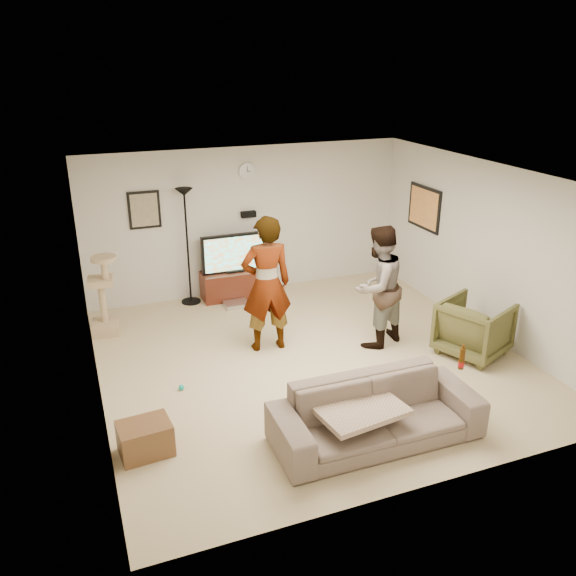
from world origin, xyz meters
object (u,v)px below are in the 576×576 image
object	(u,v)px
tv	(234,253)
sofa	(376,413)
tv_stand	(235,284)
armchair	(474,328)
side_table	(145,439)
cat_tree	(102,295)
person_left	(266,284)
beer_bottle	(462,359)
floor_lamp	(188,247)
person_right	(378,287)

from	to	relation	value
tv	sofa	distance (m)	4.44
tv_stand	tv	xyz separation A→B (m)	(0.00, 0.00, 0.56)
armchair	side_table	distance (m)	4.60
cat_tree	side_table	world-z (taller)	cat_tree
person_left	armchair	distance (m)	2.91
tv	armchair	size ratio (longest dim) A/B	1.28
tv_stand	armchair	xyz separation A→B (m)	(2.49, -3.16, 0.15)
tv_stand	armchair	bearing A→B (deg)	-51.80
beer_bottle	armchair	size ratio (longest dim) A/B	0.29
tv_stand	tv	bearing A→B (deg)	0.00
tv	sofa	xyz separation A→B (m)	(0.28, -4.41, -0.46)
tv	cat_tree	distance (m)	2.30
cat_tree	sofa	world-z (taller)	cat_tree
cat_tree	beer_bottle	size ratio (longest dim) A/B	4.88
person_left	tv_stand	bearing A→B (deg)	-89.49
sofa	armchair	bearing A→B (deg)	30.16
floor_lamp	person_right	bearing A→B (deg)	-48.87
person_right	side_table	bearing A→B (deg)	-0.10
person_right	side_table	world-z (taller)	person_right
person_right	side_table	xyz separation A→B (m)	(-3.45, -1.36, -0.70)
tv_stand	side_table	size ratio (longest dim) A/B	2.11
sofa	tv	bearing A→B (deg)	94.36
cat_tree	person_right	distance (m)	3.99
tv_stand	cat_tree	world-z (taller)	cat_tree
tv	armchair	xyz separation A→B (m)	(2.49, -3.16, -0.40)
floor_lamp	tv	bearing A→B (deg)	-3.40
tv	floor_lamp	world-z (taller)	floor_lamp
tv_stand	armchair	size ratio (longest dim) A/B	1.32
floor_lamp	beer_bottle	distance (m)	4.92
cat_tree	beer_bottle	bearing A→B (deg)	-46.82
person_left	side_table	world-z (taller)	person_left
person_right	sofa	size ratio (longest dim) A/B	0.78
tv_stand	floor_lamp	distance (m)	1.05
tv	side_table	xyz separation A→B (m)	(-2.07, -3.76, -0.62)
tv_stand	beer_bottle	bearing A→B (deg)	-73.41
cat_tree	sofa	bearing A→B (deg)	-56.47
beer_bottle	tv	bearing A→B (deg)	106.59
person_left	person_right	world-z (taller)	person_left
tv_stand	side_table	xyz separation A→B (m)	(-2.07, -3.76, -0.06)
cat_tree	beer_bottle	distance (m)	5.13
tv_stand	floor_lamp	bearing A→B (deg)	176.60
beer_bottle	armchair	bearing A→B (deg)	46.68
beer_bottle	side_table	bearing A→B (deg)	169.17
floor_lamp	cat_tree	xyz separation A→B (m)	(-1.44, -0.71, -0.35)
floor_lamp	armchair	world-z (taller)	floor_lamp
floor_lamp	sofa	bearing A→B (deg)	-76.87
floor_lamp	sofa	size ratio (longest dim) A/B	0.86
person_right	beer_bottle	xyz separation A→B (m)	(-0.07, -2.00, -0.10)
tv_stand	sofa	distance (m)	4.42
sofa	beer_bottle	distance (m)	1.13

